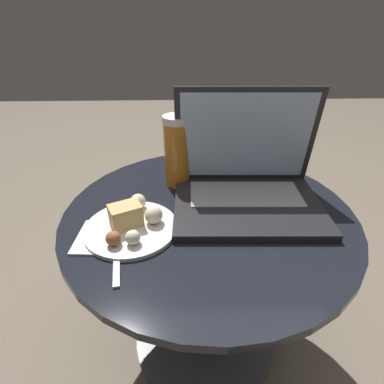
# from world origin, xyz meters

# --- Properties ---
(ground_plane) EXTENTS (6.00, 6.00, 0.00)m
(ground_plane) POSITION_xyz_m (0.00, 0.00, 0.00)
(ground_plane) COLOR #726656
(table) EXTENTS (0.67, 0.67, 0.49)m
(table) POSITION_xyz_m (0.00, 0.00, 0.34)
(table) COLOR #515156
(table) RESTS_ON ground_plane
(napkin) EXTENTS (0.16, 0.12, 0.00)m
(napkin) POSITION_xyz_m (-0.20, -0.10, 0.49)
(napkin) COLOR white
(napkin) RESTS_ON table
(laptop) EXTENTS (0.35, 0.26, 0.26)m
(laptop) POSITION_xyz_m (0.09, 0.04, 0.54)
(laptop) COLOR #232326
(laptop) RESTS_ON table
(beer_glass) EXTENTS (0.07, 0.07, 0.18)m
(beer_glass) POSITION_xyz_m (-0.07, 0.13, 0.58)
(beer_glass) COLOR #C6701E
(beer_glass) RESTS_ON table
(snack_plate) EXTENTS (0.20, 0.20, 0.06)m
(snack_plate) POSITION_xyz_m (-0.17, -0.07, 0.50)
(snack_plate) COLOR silver
(snack_plate) RESTS_ON table
(fork) EXTENTS (0.05, 0.17, 0.01)m
(fork) POSITION_xyz_m (-0.19, -0.13, 0.49)
(fork) COLOR silver
(fork) RESTS_ON table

